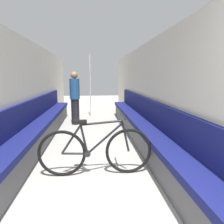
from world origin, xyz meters
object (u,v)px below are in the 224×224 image
object	(u,v)px
bench_seat_row_right	(142,128)
passenger_standing	(75,98)
bicycle	(96,151)
grab_pole_near	(90,87)
bench_seat_row_left	(37,131)

from	to	relation	value
bench_seat_row_right	passenger_standing	world-z (taller)	passenger_standing
passenger_standing	bicycle	bearing A→B (deg)	166.34
bench_seat_row_right	grab_pole_near	distance (m)	3.38
bench_seat_row_left	grab_pole_near	bearing A→B (deg)	70.12
bench_seat_row_right	bicycle	bearing A→B (deg)	-126.96
bench_seat_row_left	grab_pole_near	xyz separation A→B (m)	(1.11, 3.08, 0.76)
bench_seat_row_left	grab_pole_near	world-z (taller)	grab_pole_near
passenger_standing	bench_seat_row_right	bearing A→B (deg)	-162.48
bench_seat_row_left	bicycle	bearing A→B (deg)	-49.50
grab_pole_near	passenger_standing	bearing A→B (deg)	-111.32
bicycle	passenger_standing	bearing A→B (deg)	98.54
bicycle	grab_pole_near	bearing A→B (deg)	90.17
bicycle	bench_seat_row_right	bearing A→B (deg)	51.91
bicycle	passenger_standing	xyz separation A→B (m)	(-0.57, 3.31, 0.45)
bicycle	passenger_standing	size ratio (longest dim) A/B	1.05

